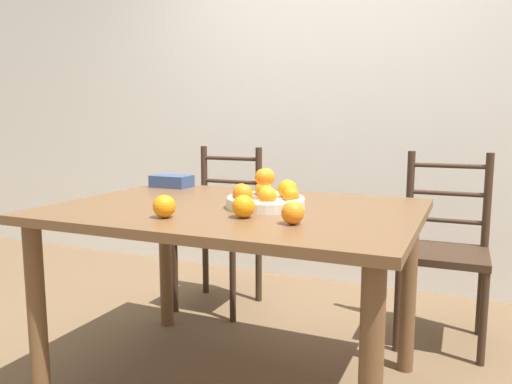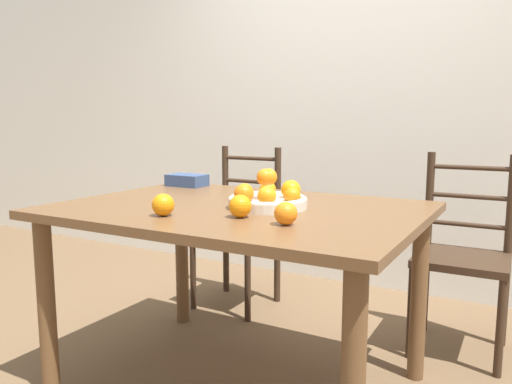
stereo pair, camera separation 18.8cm
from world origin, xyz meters
The scene contains 9 objects.
wall_back centered at (0.00, 1.58, 1.30)m, with size 8.00×0.06×2.60m.
dining_table centered at (0.00, 0.00, 0.68)m, with size 1.44×1.04×0.78m.
fruit_bowl centered at (0.13, 0.02, 0.82)m, with size 0.31×0.31×0.16m.
orange_loose_0 centered at (0.33, -0.24, 0.82)m, with size 0.08×0.08×0.08m.
orange_loose_1 centered at (0.13, -0.21, 0.82)m, with size 0.08×0.08×0.08m.
orange_loose_2 centered at (-0.13, -0.32, 0.82)m, with size 0.08×0.08×0.08m.
chair_left centered at (-0.51, 0.84, 0.46)m, with size 0.42×0.40×0.96m.
chair_right centered at (0.76, 0.84, 0.46)m, with size 0.43×0.41×0.96m.
book_stack centered at (-0.56, 0.40, 0.81)m, with size 0.20×0.13×0.06m.
Camera 2 is at (1.04, -1.70, 1.12)m, focal length 35.00 mm.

